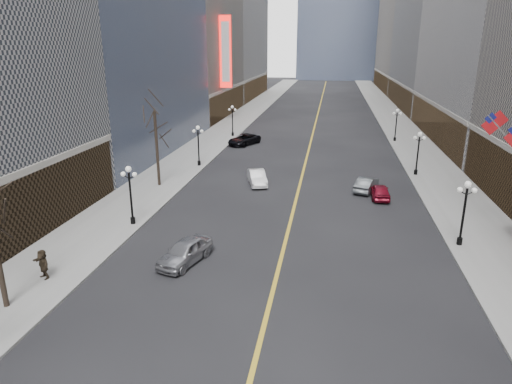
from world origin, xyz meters
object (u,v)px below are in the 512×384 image
(car_nb_mid, at_px, (257,178))
(streetlamp_east_3, at_px, (396,122))
(streetlamp_east_1, at_px, (465,207))
(car_sb_mid, at_px, (380,191))
(streetlamp_west_2, at_px, (198,141))
(car_sb_far, at_px, (366,184))
(streetlamp_west_1, at_px, (130,189))
(streetlamp_east_2, at_px, (418,149))
(car_nb_near, at_px, (185,252))
(streetlamp_west_3, at_px, (232,117))
(car_nb_far, at_px, (244,139))

(car_nb_mid, bearing_deg, streetlamp_east_3, 38.57)
(streetlamp_east_1, xyz_separation_m, car_sb_mid, (-4.43, 9.72, -2.24))
(streetlamp_west_2, relative_size, car_sb_far, 1.10)
(streetlamp_west_1, relative_size, car_sb_mid, 1.16)
(streetlamp_east_3, bearing_deg, car_sb_far, -102.75)
(streetlamp_east_3, relative_size, car_sb_mid, 1.16)
(streetlamp_east_2, relative_size, car_nb_near, 1.01)
(streetlamp_east_1, xyz_separation_m, streetlamp_east_3, (0.00, 36.00, 0.00))
(streetlamp_east_3, xyz_separation_m, streetlamp_west_2, (-23.60, -18.00, 0.00))
(streetlamp_west_3, bearing_deg, streetlamp_east_3, 0.00)
(streetlamp_west_2, height_order, streetlamp_west_3, same)
(streetlamp_west_1, xyz_separation_m, car_sb_mid, (19.17, 9.72, -2.24))
(streetlamp_west_1, distance_m, car_sb_mid, 21.61)
(car_sb_mid, bearing_deg, streetlamp_east_3, -101.32)
(streetlamp_west_3, relative_size, car_nb_mid, 1.05)
(streetlamp_east_2, distance_m, car_sb_far, 8.68)
(streetlamp_east_1, bearing_deg, car_sb_mid, 114.50)
(car_sb_mid, bearing_deg, streetlamp_west_3, -55.64)
(car_nb_near, bearing_deg, streetlamp_west_2, 121.19)
(streetlamp_west_1, bearing_deg, streetlamp_east_3, 56.75)
(streetlamp_east_2, distance_m, streetlamp_west_1, 29.68)
(streetlamp_east_1, bearing_deg, car_nb_near, -163.05)
(streetlamp_east_3, height_order, car_nb_mid, streetlamp_east_3)
(car_nb_mid, bearing_deg, car_sb_far, -20.33)
(car_nb_near, distance_m, car_sb_far, 20.99)
(car_sb_far, bearing_deg, streetlamp_west_1, 50.55)
(streetlamp_west_2, relative_size, car_sb_mid, 1.16)
(streetlamp_west_1, distance_m, car_nb_near, 8.27)
(streetlamp_west_3, distance_m, car_sb_mid, 32.60)
(streetlamp_east_1, relative_size, streetlamp_west_2, 1.00)
(car_nb_far, bearing_deg, streetlamp_west_2, -77.81)
(streetlamp_west_1, height_order, car_nb_mid, streetlamp_west_1)
(streetlamp_west_2, height_order, car_sb_mid, streetlamp_west_2)
(streetlamp_east_1, distance_m, car_nb_near, 18.64)
(car_nb_mid, bearing_deg, car_nb_far, 87.12)
(car_nb_near, distance_m, car_nb_mid, 17.66)
(car_sb_far, bearing_deg, car_nb_mid, 14.99)
(streetlamp_west_1, relative_size, car_nb_near, 1.01)
(streetlamp_east_3, relative_size, car_sb_far, 1.10)
(streetlamp_west_2, distance_m, car_nb_far, 13.04)
(streetlamp_east_3, bearing_deg, car_nb_mid, -123.84)
(streetlamp_east_2, bearing_deg, streetlamp_west_2, 180.00)
(car_nb_near, bearing_deg, streetlamp_east_3, 83.90)
(streetlamp_west_3, bearing_deg, car_nb_near, -81.91)
(streetlamp_east_1, relative_size, streetlamp_east_2, 1.00)
(streetlamp_east_2, height_order, car_sb_far, streetlamp_east_2)
(car_sb_mid, xyz_separation_m, car_sb_far, (-1.07, 1.94, 0.02))
(streetlamp_west_2, xyz_separation_m, car_nb_near, (5.88, -23.40, -2.14))
(streetlamp_west_1, height_order, car_nb_near, streetlamp_west_1)
(streetlamp_west_3, relative_size, car_sb_far, 1.10)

